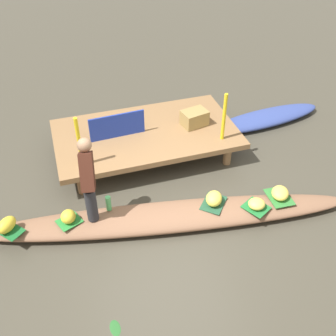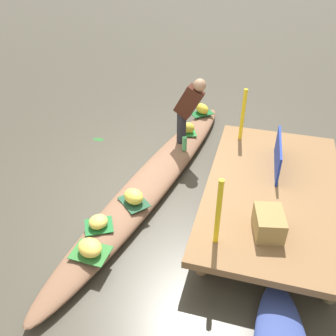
# 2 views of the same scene
# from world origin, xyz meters

# --- Properties ---
(canal_water) EXTENTS (40.00, 40.00, 0.00)m
(canal_water) POSITION_xyz_m (0.00, 0.00, 0.00)
(canal_water) COLOR #454034
(canal_water) RESTS_ON ground
(dock_platform) EXTENTS (3.20, 1.80, 0.47)m
(dock_platform) POSITION_xyz_m (0.14, 1.79, 0.41)
(dock_platform) COLOR olive
(dock_platform) RESTS_ON ground
(vendor_boat) EXTENTS (5.56, 1.59, 0.24)m
(vendor_boat) POSITION_xyz_m (0.00, 0.00, 0.12)
(vendor_boat) COLOR brown
(vendor_boat) RESTS_ON ground
(leaf_mat_0) EXTENTS (0.44, 0.46, 0.01)m
(leaf_mat_0) POSITION_xyz_m (1.26, -0.32, 0.24)
(leaf_mat_0) COLOR #207032
(leaf_mat_0) RESTS_ON vendor_boat
(banana_bunch_0) EXTENTS (0.29, 0.28, 0.14)m
(banana_bunch_0) POSITION_xyz_m (1.26, -0.32, 0.31)
(banana_bunch_0) COLOR #EDD258
(banana_bunch_0) RESTS_ON vendor_boat
(leaf_mat_1) EXTENTS (0.40, 0.37, 0.01)m
(leaf_mat_1) POSITION_xyz_m (-1.42, 0.23, 0.24)
(leaf_mat_1) COLOR #2A8235
(leaf_mat_1) RESTS_ON vendor_boat
(banana_bunch_1) EXTENTS (0.27, 0.28, 0.19)m
(banana_bunch_1) POSITION_xyz_m (-1.42, 0.23, 0.34)
(banana_bunch_1) COLOR yellow
(banana_bunch_1) RESTS_ON vendor_boat
(leaf_mat_2) EXTENTS (0.51, 0.52, 0.01)m
(leaf_mat_2) POSITION_xyz_m (0.69, -0.04, 0.24)
(leaf_mat_2) COLOR #234F34
(leaf_mat_2) RESTS_ON vendor_boat
(banana_bunch_2) EXTENTS (0.36, 0.38, 0.19)m
(banana_bunch_2) POSITION_xyz_m (0.69, -0.04, 0.34)
(banana_bunch_2) COLOR #F4E251
(banana_bunch_2) RESTS_ON vendor_boat
(leaf_mat_3) EXTENTS (0.35, 0.45, 0.01)m
(leaf_mat_3) POSITION_xyz_m (1.70, -0.22, 0.24)
(leaf_mat_3) COLOR #317833
(leaf_mat_3) RESTS_ON vendor_boat
(banana_bunch_3) EXTENTS (0.38, 0.40, 0.16)m
(banana_bunch_3) POSITION_xyz_m (1.70, -0.22, 0.32)
(banana_bunch_3) COLOR #F7D555
(banana_bunch_3) RESTS_ON vendor_boat
(leaf_mat_4) EXTENTS (0.47, 0.49, 0.01)m
(leaf_mat_4) POSITION_xyz_m (-2.25, 0.33, 0.24)
(leaf_mat_4) COLOR #185E29
(leaf_mat_4) RESTS_ON vendor_boat
(banana_bunch_4) EXTENTS (0.35, 0.36, 0.20)m
(banana_bunch_4) POSITION_xyz_m (-2.25, 0.33, 0.34)
(banana_bunch_4) COLOR yellow
(banana_bunch_4) RESTS_ON vendor_boat
(vendor_person) EXTENTS (0.26, 0.53, 1.20)m
(vendor_person) POSITION_xyz_m (-1.06, 0.30, 0.92)
(vendor_person) COLOR #28282D
(vendor_person) RESTS_ON vendor_boat
(water_bottle) EXTENTS (0.08, 0.08, 0.24)m
(water_bottle) POSITION_xyz_m (-0.83, 0.31, 0.36)
(water_bottle) COLOR #50B565
(water_bottle) RESTS_ON vendor_boat
(market_banner) EXTENTS (0.96, 0.08, 0.44)m
(market_banner) POSITION_xyz_m (-0.36, 1.79, 0.69)
(market_banner) COLOR #1C339A
(market_banner) RESTS_ON dock_platform
(railing_post_west) EXTENTS (0.06, 0.06, 0.87)m
(railing_post_west) POSITION_xyz_m (-1.06, 1.19, 0.90)
(railing_post_west) COLOR yellow
(railing_post_west) RESTS_ON dock_platform
(railing_post_east) EXTENTS (0.06, 0.06, 0.87)m
(railing_post_east) POSITION_xyz_m (1.34, 1.19, 0.90)
(railing_post_east) COLOR yellow
(railing_post_east) RESTS_ON dock_platform
(produce_crate) EXTENTS (0.50, 0.40, 0.28)m
(produce_crate) POSITION_xyz_m (1.04, 1.75, 0.61)
(produce_crate) COLOR #9A7E47
(produce_crate) RESTS_ON dock_platform
(drifting_plant_2) EXTENTS (0.13, 0.22, 0.01)m
(drifting_plant_2) POSITION_xyz_m (-1.12, -1.43, 0.00)
(drifting_plant_2) COLOR #27622A
(drifting_plant_2) RESTS_ON ground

